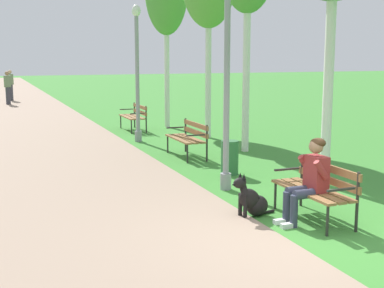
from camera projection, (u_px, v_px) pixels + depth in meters
ground_plane at (310, 243)px, 6.89m from camera, size 120.00×120.00×0.00m
paved_path at (19, 101)px, 28.11m from camera, size 3.89×60.00×0.04m
park_bench_near at (317, 186)px, 7.80m from camera, size 0.55×1.50×0.85m
park_bench_mid at (189, 136)px, 12.60m from camera, size 0.55×1.50×0.85m
park_bench_far at (135, 115)px, 17.05m from camera, size 0.55×1.50×0.85m
person_seated_on_near_bench at (310, 177)px, 7.60m from camera, size 0.74×0.49×1.25m
dog_black at (252, 200)px, 7.94m from camera, size 0.83×0.36×0.71m
lamp_post_near at (227, 61)px, 9.23m from camera, size 0.24×0.24×4.50m
lamp_post_mid at (137, 72)px, 14.63m from camera, size 0.24×0.24×3.78m
litter_bin at (230, 158)px, 10.78m from camera, size 0.36×0.36×0.70m
pedestrian_distant at (8, 88)px, 25.62m from camera, size 0.32×0.22×1.65m
pedestrian_further_distant at (11, 85)px, 27.79m from camera, size 0.32×0.22×1.65m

